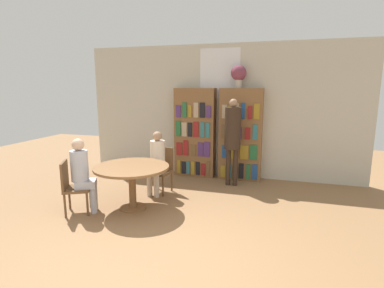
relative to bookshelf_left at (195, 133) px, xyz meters
The scene contains 11 objects.
ground_plane 3.80m from the bookshelf_left, 81.78° to the right, with size 16.00×16.00×0.00m, color olive.
wall_back 0.75m from the bookshelf_left, 20.40° to the left, with size 6.40×0.07×3.00m.
bookshelf_left is the anchor object (origin of this frame).
bookshelf_right 1.05m from the bookshelf_left, ahead, with size 0.93×0.34×2.03m.
flower_vase 1.63m from the bookshelf_left, ahead, with size 0.33×0.33×0.49m.
reading_table 2.30m from the bookshelf_left, 101.97° to the right, with size 1.26×1.26×0.75m.
chair_near_camera 3.03m from the bookshelf_left, 116.53° to the right, with size 0.54×0.54×0.88m.
chair_left_side 1.41m from the bookshelf_left, 104.33° to the right, with size 0.46×0.46×0.88m.
seated_reader_left 1.52m from the bookshelf_left, 103.67° to the right, with size 0.33×0.40×1.23m.
seated_reader_right 2.86m from the bookshelf_left, 114.42° to the right, with size 0.42×0.39×1.25m.
librarian_standing 1.08m from the bookshelf_left, 27.81° to the right, with size 0.33×0.60×1.82m.
Camera 1 is at (1.35, -2.95, 2.05)m, focal length 28.00 mm.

